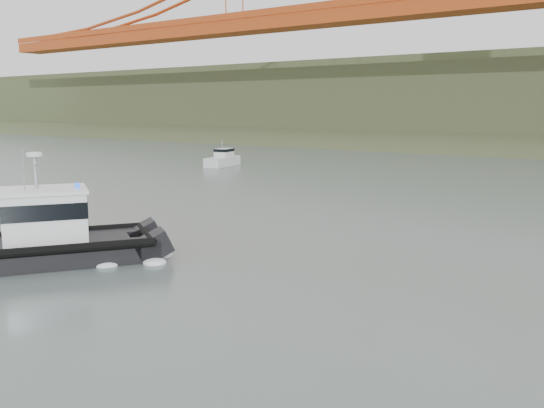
{
  "coord_description": "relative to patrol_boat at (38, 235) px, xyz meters",
  "views": [
    {
      "loc": [
        17.64,
        -16.57,
        7.04
      ],
      "look_at": [
        0.23,
        6.64,
        2.4
      ],
      "focal_mm": 40.0,
      "sensor_mm": 36.0,
      "label": 1
    }
  ],
  "objects": [
    {
      "name": "ground",
      "position": [
        7.07,
        1.37,
        -1.31
      ],
      "size": [
        400.0,
        400.0,
        0.0
      ],
      "primitive_type": "plane",
      "color": "#4F5E59",
      "rests_on": "ground"
    },
    {
      "name": "patrol_boat",
      "position": [
        0.0,
        0.0,
        0.0
      ],
      "size": [
        9.05,
        11.21,
        5.23
      ],
      "rotation": [
        0.0,
        0.0,
        -0.56
      ],
      "color": "black",
      "rests_on": "ground"
    },
    {
      "name": "motorboat",
      "position": [
        -24.14,
        39.97,
        -0.49
      ],
      "size": [
        3.44,
        6.3,
        3.29
      ],
      "rotation": [
        0.0,
        0.0,
        0.25
      ],
      "color": "silver",
      "rests_on": "ground"
    }
  ]
}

